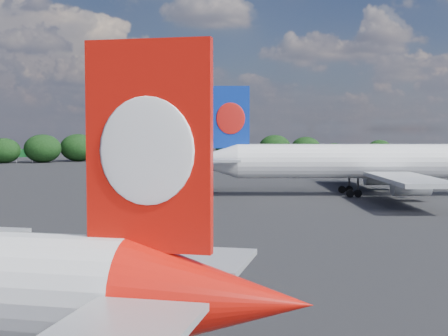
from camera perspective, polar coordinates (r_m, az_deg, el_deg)
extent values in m
plane|color=black|center=(95.20, -15.17, -3.16)|extent=(500.00, 500.00, 0.00)
cone|color=red|center=(24.07, -0.58, -11.93)|extent=(8.42, 7.02, 4.51)
cube|color=red|center=(23.96, -6.90, 1.97)|extent=(4.73, 2.40, 8.12)
ellipsoid|color=white|center=(23.71, -7.12, 1.56)|extent=(3.55, 1.68, 4.15)
ellipsoid|color=white|center=(24.22, -6.69, 1.60)|extent=(3.55, 1.68, 4.15)
cube|color=#A4A7AC|center=(19.94, -9.16, -14.21)|extent=(5.88, 6.58, 0.27)
cube|color=#A4A7AC|center=(29.08, -1.83, -8.48)|extent=(5.88, 6.58, 0.27)
cylinder|color=white|center=(105.73, 12.98, 0.62)|extent=(43.37, 13.58, 5.67)
cone|color=white|center=(102.93, -1.29, 0.63)|extent=(9.96, 7.25, 5.67)
cube|color=navy|center=(102.81, 0.60, 4.67)|extent=(6.23, 1.72, 10.20)
ellipsoid|color=red|center=(102.46, 0.61, 4.56)|extent=(4.72, 1.11, 5.21)
ellipsoid|color=red|center=(103.14, 0.60, 4.55)|extent=(4.72, 1.11, 5.21)
cube|color=#A4A7AC|center=(96.66, -0.01, 0.71)|extent=(6.28, 7.63, 0.34)
cube|color=#A4A7AC|center=(109.11, -0.04, 1.04)|extent=(6.28, 7.63, 0.34)
cube|color=#A4A7AC|center=(92.22, 16.43, -0.99)|extent=(11.46, 23.64, 0.62)
cube|color=#A4A7AC|center=(120.67, 12.41, 0.12)|extent=(11.46, 23.64, 0.62)
cylinder|color=#A4A7AC|center=(98.40, 16.73, -1.57)|extent=(6.14, 4.06, 3.06)
cube|color=#A4A7AC|center=(98.34, 16.74, -1.11)|extent=(2.51, 0.80, 1.36)
cylinder|color=#A4A7AC|center=(115.80, 14.11, -0.78)|extent=(6.14, 4.06, 3.06)
cube|color=#A4A7AC|center=(115.75, 14.12, -0.39)|extent=(2.51, 0.80, 1.36)
cylinder|color=black|center=(102.20, 12.15, -1.70)|extent=(0.37, 0.37, 2.83)
cylinder|color=black|center=(102.30, 12.14, -2.30)|extent=(1.32, 0.73, 1.25)
cylinder|color=black|center=(102.04, 11.45, -2.31)|extent=(1.32, 0.73, 1.25)
cylinder|color=black|center=(108.82, 11.38, -1.37)|extent=(0.37, 0.37, 2.83)
cylinder|color=black|center=(108.92, 11.37, -1.94)|extent=(1.32, 0.73, 1.25)
cylinder|color=black|center=(108.67, 10.73, -1.94)|extent=(1.32, 0.73, 1.25)
cube|color=#146825|center=(211.93, -17.78, 1.30)|extent=(6.00, 0.30, 2.60)
cylinder|color=gray|center=(212.33, -18.44, 0.70)|extent=(0.20, 0.20, 2.00)
cylinder|color=gray|center=(211.74, -17.09, 0.72)|extent=(0.20, 0.20, 2.00)
cube|color=gold|center=(216.48, -9.68, 1.68)|extent=(5.00, 0.30, 3.00)
cylinder|color=gray|center=(216.58, -9.67, 0.95)|extent=(0.30, 0.30, 2.50)
ellipsoid|color=black|center=(212.78, -19.47, 1.51)|extent=(10.51, 8.89, 8.08)
ellipsoid|color=black|center=(212.37, -16.25, 1.72)|extent=(12.04, 10.19, 9.26)
ellipsoid|color=black|center=(217.82, -13.20, 1.82)|extent=(12.13, 10.27, 9.33)
ellipsoid|color=black|center=(218.23, -9.52, 1.67)|extent=(10.15, 8.59, 7.81)
ellipsoid|color=black|center=(212.19, -5.48, 1.60)|extent=(9.66, 8.17, 7.43)
ellipsoid|color=black|center=(217.76, -2.36, 1.58)|extent=(8.87, 7.51, 6.82)
ellipsoid|color=black|center=(219.77, 0.74, 1.90)|extent=(11.85, 10.03, 9.12)
ellipsoid|color=black|center=(225.12, 4.66, 1.91)|extent=(11.58, 9.80, 8.91)
ellipsoid|color=black|center=(224.95, 7.48, 1.80)|extent=(10.73, 9.08, 8.26)
ellipsoid|color=black|center=(230.16, 10.03, 1.52)|extent=(7.67, 6.49, 5.90)
ellipsoid|color=black|center=(232.74, 14.04, 1.64)|extent=(9.20, 7.78, 7.08)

